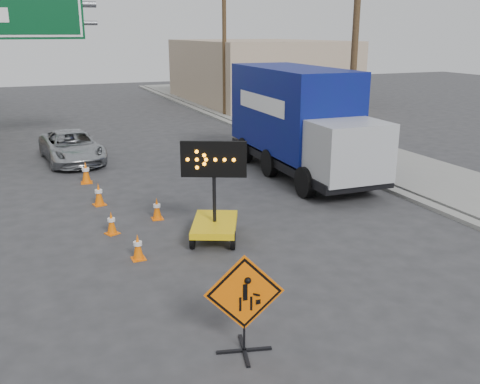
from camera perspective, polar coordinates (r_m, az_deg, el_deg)
ground at (r=10.49m, az=5.11°, el=-13.26°), size 100.00×100.00×0.00m
curb_right at (r=26.24m, az=3.88°, el=5.34°), size 0.40×60.00×0.12m
sidewalk_right at (r=27.32m, az=8.22°, el=5.70°), size 4.00×60.00×0.15m
building_right_far at (r=41.86m, az=1.87°, el=12.73°), size 10.00×14.00×4.60m
highway_gantry at (r=25.95m, az=-23.79°, el=15.04°), size 6.18×0.38×6.90m
utility_pole_near at (r=21.82m, az=12.14°, el=14.95°), size 1.80×0.26×9.00m
utility_pole_far at (r=34.29m, az=-1.68°, el=15.83°), size 1.80×0.26×9.00m
construction_sign at (r=9.03m, az=0.46°, el=-11.66°), size 1.31×0.94×1.78m
arrow_board at (r=13.90m, az=-2.72°, el=-2.76°), size 1.78×2.14×2.63m
pickup_truck at (r=23.35m, az=-17.51°, el=4.63°), size 2.50×4.78×1.29m
box_truck at (r=20.28m, az=6.31°, el=6.88°), size 2.86×8.39×3.95m
cone_a at (r=13.01m, az=-10.85°, el=-5.76°), size 0.33×0.33×0.64m
cone_b at (r=14.75m, az=-13.55°, el=-3.21°), size 0.42×0.42×0.63m
cone_c at (r=15.65m, az=-8.85°, el=-1.75°), size 0.35×0.35×0.64m
cone_d at (r=17.27m, az=-14.83°, el=-0.22°), size 0.43×0.43×0.71m
cone_e at (r=19.93m, az=-16.12°, el=2.02°), size 0.44×0.44×0.79m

